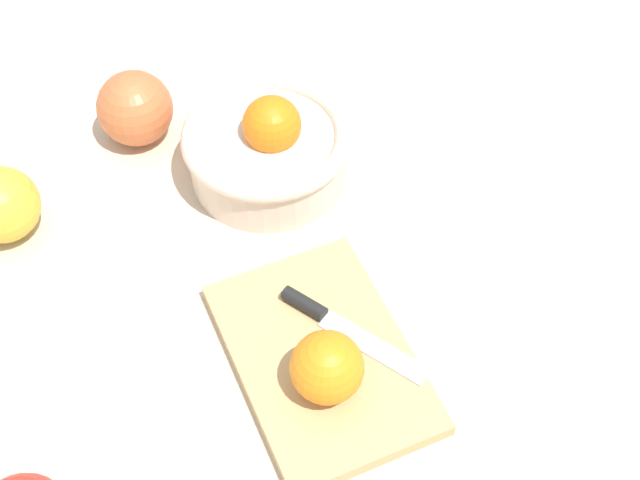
# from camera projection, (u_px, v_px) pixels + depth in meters

# --- Properties ---
(ground_plane) EXTENTS (2.40, 2.40, 0.00)m
(ground_plane) POSITION_uv_depth(u_px,v_px,m) (214.00, 284.00, 0.86)
(ground_plane) COLOR beige
(bowl) EXTENTS (0.18, 0.18, 0.10)m
(bowl) POSITION_uv_depth(u_px,v_px,m) (268.00, 148.00, 0.92)
(bowl) COLOR beige
(bowl) RESTS_ON ground_plane
(cutting_board) EXTENTS (0.23, 0.16, 0.02)m
(cutting_board) POSITION_uv_depth(u_px,v_px,m) (322.00, 358.00, 0.80)
(cutting_board) COLOR tan
(cutting_board) RESTS_ON ground_plane
(orange_on_board) EXTENTS (0.06, 0.06, 0.06)m
(orange_on_board) POSITION_uv_depth(u_px,v_px,m) (327.00, 367.00, 0.75)
(orange_on_board) COLOR orange
(orange_on_board) RESTS_ON cutting_board
(knife) EXTENTS (0.14, 0.10, 0.01)m
(knife) POSITION_uv_depth(u_px,v_px,m) (334.00, 322.00, 0.81)
(knife) COLOR silver
(knife) RESTS_ON cutting_board
(apple_front_left) EXTENTS (0.08, 0.08, 0.08)m
(apple_front_left) POSITION_uv_depth(u_px,v_px,m) (1.00, 205.00, 0.87)
(apple_front_left) COLOR gold
(apple_front_left) RESTS_ON ground_plane
(apple_mid_left) EXTENTS (0.08, 0.08, 0.08)m
(apple_mid_left) POSITION_uv_depth(u_px,v_px,m) (135.00, 108.00, 0.96)
(apple_mid_left) COLOR #CC6638
(apple_mid_left) RESTS_ON ground_plane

